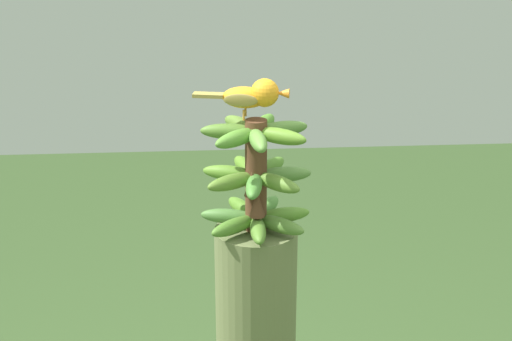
{
  "coord_description": "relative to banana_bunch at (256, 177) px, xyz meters",
  "views": [
    {
      "loc": [
        1.64,
        -0.11,
        1.95
      ],
      "look_at": [
        0.0,
        0.0,
        1.34
      ],
      "focal_mm": 55.36,
      "sensor_mm": 36.0,
      "label": 1
    }
  ],
  "objects": [
    {
      "name": "banana_bunch",
      "position": [
        0.0,
        0.0,
        0.0
      ],
      "size": [
        0.25,
        0.26,
        0.26
      ],
      "color": "brown",
      "rests_on": "banana_tree"
    },
    {
      "name": "perched_bird",
      "position": [
        -0.01,
        -0.0,
        0.18
      ],
      "size": [
        0.08,
        0.21,
        0.09
      ],
      "color": "#C68933",
      "rests_on": "banana_bunch"
    }
  ]
}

